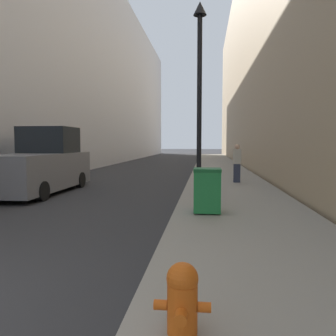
# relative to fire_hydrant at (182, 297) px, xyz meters

# --- Properties ---
(sidewalk_right) EXTENTS (3.50, 60.00, 0.15)m
(sidewalk_right) POSITION_rel_fire_hydrant_xyz_m (1.16, 17.46, -0.41)
(sidewalk_right) COLOR gray
(sidewalk_right) RESTS_ON ground
(building_left_glass) EXTENTS (12.00, 60.00, 16.18)m
(building_left_glass) POSITION_rel_fire_hydrant_xyz_m (-13.73, 25.46, 7.60)
(building_left_glass) COLOR #BCBCC1
(building_left_glass) RESTS_ON ground
(building_right_stone) EXTENTS (12.00, 60.00, 17.75)m
(building_right_stone) POSITION_rel_fire_hydrant_xyz_m (9.01, 25.46, 8.39)
(building_right_stone) COLOR tan
(building_right_stone) RESTS_ON ground
(fire_hydrant) EXTENTS (0.51, 0.40, 0.65)m
(fire_hydrant) POSITION_rel_fire_hydrant_xyz_m (0.00, 0.00, 0.00)
(fire_hydrant) COLOR #D15614
(fire_hydrant) RESTS_ON sidewalk_right
(trash_bin) EXTENTS (0.66, 0.65, 1.09)m
(trash_bin) POSITION_rel_fire_hydrant_xyz_m (0.24, 5.15, 0.22)
(trash_bin) COLOR #1E7538
(trash_bin) RESTS_ON sidewalk_right
(lamppost) EXTENTS (0.42, 0.42, 6.15)m
(lamppost) POSITION_rel_fire_hydrant_xyz_m (-0.02, 7.88, 3.26)
(lamppost) COLOR black
(lamppost) RESTS_ON sidewalk_right
(pickup_truck) EXTENTS (2.17, 5.19, 2.48)m
(pickup_truck) POSITION_rel_fire_hydrant_xyz_m (-5.96, 8.80, 0.53)
(pickup_truck) COLOR slate
(pickup_truck) RESTS_ON ground
(pedestrian_on_sidewalk) EXTENTS (0.33, 0.22, 1.65)m
(pedestrian_on_sidewalk) POSITION_rel_fire_hydrant_xyz_m (1.55, 11.56, 0.49)
(pedestrian_on_sidewalk) COLOR #2D3347
(pedestrian_on_sidewalk) RESTS_ON sidewalk_right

